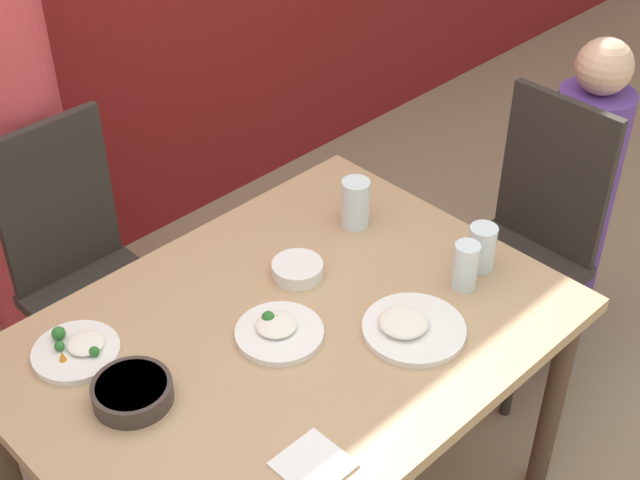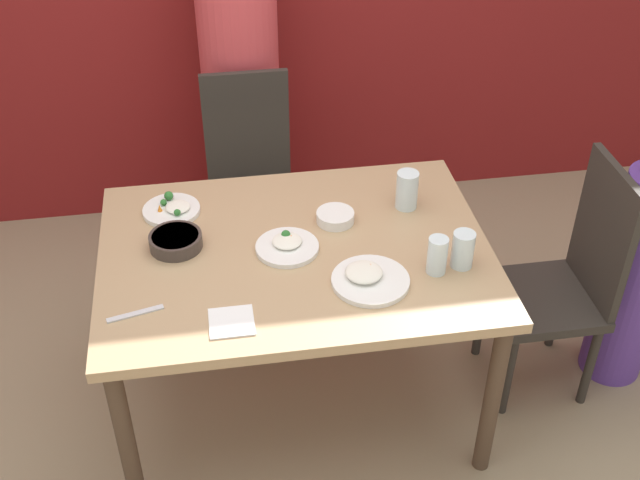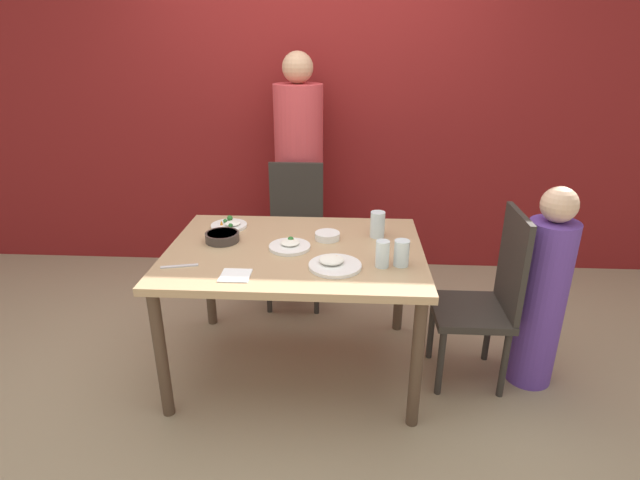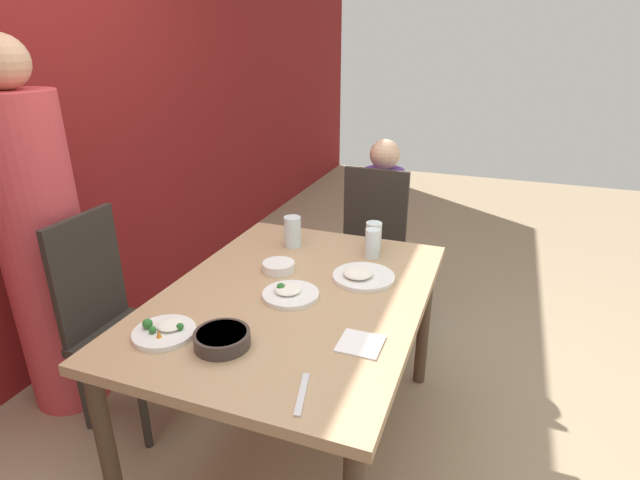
% 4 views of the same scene
% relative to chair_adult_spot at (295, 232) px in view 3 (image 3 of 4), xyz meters
% --- Properties ---
extents(ground_plane, '(10.00, 10.00, 0.00)m').
position_rel_chair_adult_spot_xyz_m(ground_plane, '(0.09, -0.85, -0.51)').
color(ground_plane, '#998466').
extents(wall_back, '(10.00, 0.06, 2.70)m').
position_rel_chair_adult_spot_xyz_m(wall_back, '(0.09, 0.64, 0.84)').
color(wall_back, maroon).
rests_on(wall_back, ground_plane).
extents(dining_table, '(1.36, 1.00, 0.75)m').
position_rel_chair_adult_spot_xyz_m(dining_table, '(0.09, -0.85, 0.16)').
color(dining_table, tan).
rests_on(dining_table, ground_plane).
extents(chair_adult_spot, '(0.40, 0.40, 0.98)m').
position_rel_chair_adult_spot_xyz_m(chair_adult_spot, '(0.00, 0.00, 0.00)').
color(chair_adult_spot, '#2D2823').
rests_on(chair_adult_spot, ground_plane).
extents(chair_child_spot, '(0.40, 0.40, 0.98)m').
position_rel_chair_adult_spot_xyz_m(chair_child_spot, '(1.12, -0.88, 0.00)').
color(chair_child_spot, '#2D2823').
rests_on(chair_child_spot, ground_plane).
extents(person_adult, '(0.35, 0.35, 1.70)m').
position_rel_chair_adult_spot_xyz_m(person_adult, '(0.00, 0.34, 0.28)').
color(person_adult, '#C63D42').
rests_on(person_adult, ground_plane).
extents(person_child, '(0.25, 0.25, 1.12)m').
position_rel_chair_adult_spot_xyz_m(person_child, '(1.40, -0.88, 0.01)').
color(person_child, '#5B3893').
rests_on(person_child, ground_plane).
extents(bowl_curry, '(0.18, 0.18, 0.05)m').
position_rel_chair_adult_spot_xyz_m(bowl_curry, '(-0.32, -0.77, 0.26)').
color(bowl_curry, '#3D332D').
rests_on(bowl_curry, dining_table).
extents(plate_rice_adult, '(0.21, 0.21, 0.05)m').
position_rel_chair_adult_spot_xyz_m(plate_rice_adult, '(-0.33, -0.55, 0.25)').
color(plate_rice_adult, white).
rests_on(plate_rice_adult, dining_table).
extents(plate_rice_child, '(0.22, 0.22, 0.05)m').
position_rel_chair_adult_spot_xyz_m(plate_rice_child, '(0.06, -0.84, 0.25)').
color(plate_rice_child, white).
rests_on(plate_rice_child, dining_table).
extents(plate_noodles, '(0.26, 0.26, 0.05)m').
position_rel_chair_adult_spot_xyz_m(plate_noodles, '(0.31, -1.06, 0.25)').
color(plate_noodles, white).
rests_on(plate_noodles, dining_table).
extents(bowl_rice_small, '(0.14, 0.14, 0.04)m').
position_rel_chair_adult_spot_xyz_m(bowl_rice_small, '(0.26, -0.71, 0.26)').
color(bowl_rice_small, white).
rests_on(bowl_rice_small, dining_table).
extents(glass_water_tall, '(0.08, 0.08, 0.13)m').
position_rel_chair_adult_spot_xyz_m(glass_water_tall, '(0.63, -1.02, 0.30)').
color(glass_water_tall, silver).
rests_on(glass_water_tall, dining_table).
extents(glass_water_short, '(0.07, 0.07, 0.13)m').
position_rel_chair_adult_spot_xyz_m(glass_water_short, '(0.54, -1.04, 0.30)').
color(glass_water_short, silver).
rests_on(glass_water_short, dining_table).
extents(glass_water_center, '(0.08, 0.08, 0.15)m').
position_rel_chair_adult_spot_xyz_m(glass_water_center, '(0.53, -0.65, 0.31)').
color(glass_water_center, silver).
rests_on(glass_water_center, dining_table).
extents(napkin_folded, '(0.14, 0.14, 0.01)m').
position_rel_chair_adult_spot_xyz_m(napkin_folded, '(-0.16, -1.19, 0.24)').
color(napkin_folded, white).
rests_on(napkin_folded, dining_table).
extents(fork_steel, '(0.18, 0.06, 0.01)m').
position_rel_chair_adult_spot_xyz_m(fork_steel, '(-0.45, -1.10, 0.24)').
color(fork_steel, silver).
rests_on(fork_steel, dining_table).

